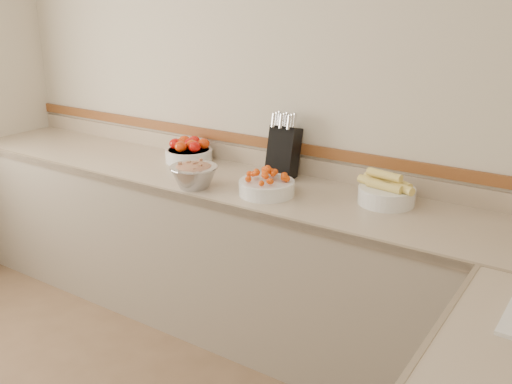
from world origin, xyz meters
The scene contains 7 objects.
back_wall centered at (0.00, 2.00, 1.30)m, with size 4.00×4.00×0.00m, color beige.
counter_back centered at (0.00, 1.68, 0.45)m, with size 4.00×0.65×1.08m.
knife_block centered at (0.17, 1.90, 1.05)m, with size 0.17×0.20×0.37m.
tomato_bowl centered at (-0.47, 1.84, 0.96)m, with size 0.29×0.29×0.14m.
cherry_tomato_bowl centered at (0.26, 1.59, 0.95)m, with size 0.29×0.29×0.16m.
corn_bowl centered at (0.82, 1.80, 0.96)m, with size 0.31×0.28×0.16m.
rhubarb_bowl centered at (-0.12, 1.47, 0.97)m, with size 0.25×0.25×0.14m.
Camera 1 is at (1.74, -0.73, 1.87)m, focal length 40.00 mm.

